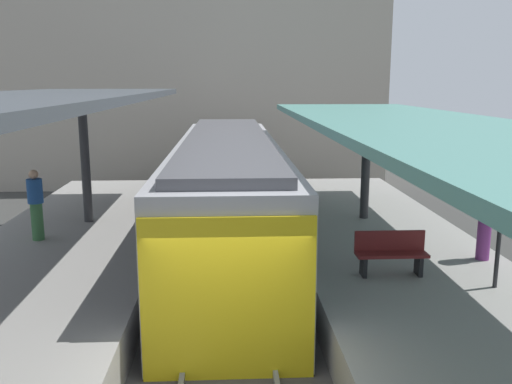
{
  "coord_description": "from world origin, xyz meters",
  "views": [
    {
      "loc": [
        0.02,
        -6.97,
        4.74
      ],
      "look_at": [
        0.72,
        6.62,
        1.99
      ],
      "focal_mm": 38.32,
      "sensor_mm": 36.0,
      "label": 1
    }
  ],
  "objects_px": {
    "commuter_train": "(228,193)",
    "platform_sign": "(502,202)",
    "passenger_near_bench": "(485,218)",
    "platform_bench": "(391,252)",
    "passenger_mid_platform": "(36,204)"
  },
  "relations": [
    {
      "from": "passenger_mid_platform",
      "to": "platform_bench",
      "type": "bearing_deg",
      "value": -19.87
    },
    {
      "from": "platform_bench",
      "to": "platform_sign",
      "type": "relative_size",
      "value": 0.63
    },
    {
      "from": "commuter_train",
      "to": "passenger_near_bench",
      "type": "relative_size",
      "value": 8.07
    },
    {
      "from": "platform_bench",
      "to": "passenger_near_bench",
      "type": "relative_size",
      "value": 0.8
    },
    {
      "from": "platform_bench",
      "to": "passenger_mid_platform",
      "type": "bearing_deg",
      "value": 160.13
    },
    {
      "from": "platform_bench",
      "to": "passenger_near_bench",
      "type": "xyz_separation_m",
      "value": [
        2.25,
        0.82,
        0.45
      ]
    },
    {
      "from": "platform_bench",
      "to": "commuter_train",
      "type": "bearing_deg",
      "value": 124.35
    },
    {
      "from": "passenger_near_bench",
      "to": "platform_bench",
      "type": "bearing_deg",
      "value": -160.1
    },
    {
      "from": "platform_sign",
      "to": "passenger_near_bench",
      "type": "relative_size",
      "value": 1.26
    },
    {
      "from": "passenger_near_bench",
      "to": "passenger_mid_platform",
      "type": "bearing_deg",
      "value": 168.76
    },
    {
      "from": "platform_sign",
      "to": "passenger_mid_platform",
      "type": "xyz_separation_m",
      "value": [
        -9.51,
        3.59,
        -0.74
      ]
    },
    {
      "from": "platform_bench",
      "to": "passenger_mid_platform",
      "type": "relative_size",
      "value": 0.82
    },
    {
      "from": "passenger_near_bench",
      "to": "commuter_train",
      "type": "bearing_deg",
      "value": 144.69
    },
    {
      "from": "platform_bench",
      "to": "passenger_near_bench",
      "type": "bearing_deg",
      "value": 19.9
    },
    {
      "from": "commuter_train",
      "to": "platform_sign",
      "type": "height_order",
      "value": "commuter_train"
    }
  ]
}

